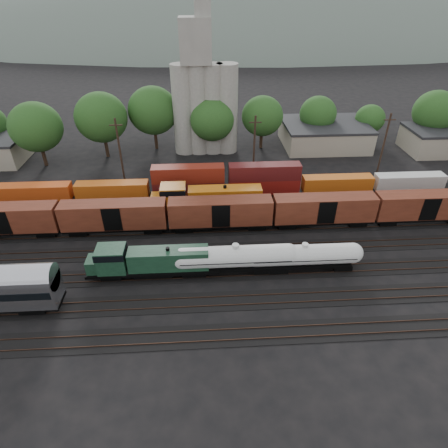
{
  "coord_description": "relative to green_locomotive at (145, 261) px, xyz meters",
  "views": [
    {
      "loc": [
        2.73,
        -41.62,
        31.68
      ],
      "look_at": [
        5.34,
        2.0,
        3.0
      ],
      "focal_mm": 30.0,
      "sensor_mm": 36.0,
      "label": 1
    }
  ],
  "objects": [
    {
      "name": "ground",
      "position": [
        4.82,
        5.0,
        -2.48
      ],
      "size": [
        600.0,
        600.0,
        0.0
      ],
      "primitive_type": "plane",
      "color": "black"
    },
    {
      "name": "tracks",
      "position": [
        4.82,
        5.0,
        -2.44
      ],
      "size": [
        180.0,
        33.2,
        0.2
      ],
      "color": "black",
      "rests_on": "ground"
    },
    {
      "name": "green_locomotive",
      "position": [
        0.0,
        0.0,
        0.0
      ],
      "size": [
        16.4,
        2.89,
        4.34
      ],
      "color": "black",
      "rests_on": "ground"
    },
    {
      "name": "tank_car_a",
      "position": [
        11.15,
        0.0,
        0.05
      ],
      "size": [
        16.17,
        2.9,
        4.24
      ],
      "color": "silver",
      "rests_on": "ground"
    },
    {
      "name": "tank_car_b",
      "position": [
        19.83,
        0.0,
        -0.09
      ],
      "size": [
        15.21,
        2.72,
        3.99
      ],
      "color": "silver",
      "rests_on": "ground"
    },
    {
      "name": "orange_locomotive",
      "position": [
        7.52,
        15.0,
        0.24
      ],
      "size": [
        19.18,
        3.2,
        4.8
      ],
      "color": "black",
      "rests_on": "ground"
    },
    {
      "name": "boxcar_string",
      "position": [
        9.82,
        10.0,
        0.63
      ],
      "size": [
        169.0,
        2.9,
        4.2
      ],
      "color": "black",
      "rests_on": "ground"
    },
    {
      "name": "container_wall",
      "position": [
        -6.76,
        20.0,
        -0.39
      ],
      "size": [
        162.66,
        2.6,
        5.8
      ],
      "color": "black",
      "rests_on": "ground"
    },
    {
      "name": "grain_silo",
      "position": [
        8.1,
        41.0,
        8.77
      ],
      "size": [
        13.4,
        5.0,
        29.0
      ],
      "color": "gray",
      "rests_on": "ground"
    },
    {
      "name": "industrial_sheds",
      "position": [
        11.44,
        40.25,
        0.08
      ],
      "size": [
        119.38,
        17.26,
        5.1
      ],
      "color": "#9E937F",
      "rests_on": "ground"
    },
    {
      "name": "tree_band",
      "position": [
        -3.17,
        41.06,
        5.01
      ],
      "size": [
        158.85,
        23.03,
        13.43
      ],
      "color": "black",
      "rests_on": "ground"
    },
    {
      "name": "utility_poles",
      "position": [
        4.82,
        27.0,
        3.73
      ],
      "size": [
        122.2,
        0.36,
        12.0
      ],
      "color": "black",
      "rests_on": "ground"
    },
    {
      "name": "distant_hills",
      "position": [
        28.73,
        265.0,
        -23.05
      ],
      "size": [
        860.0,
        286.0,
        130.0
      ],
      "color": "#59665B",
      "rests_on": "ground"
    }
  ]
}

